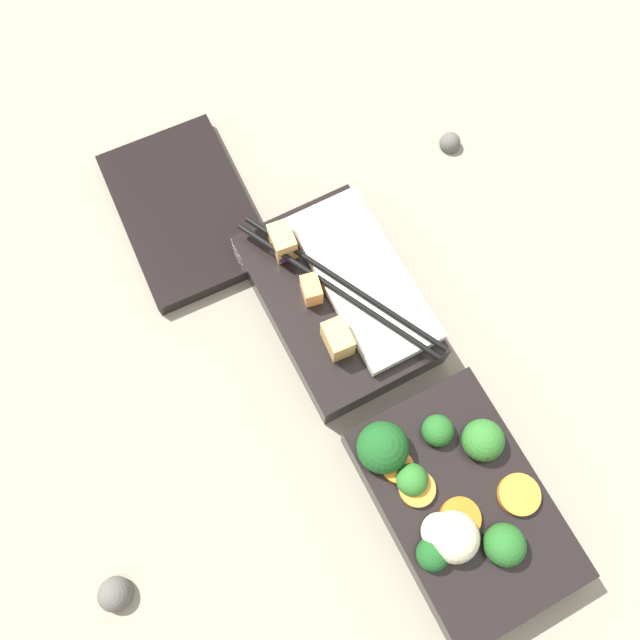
{
  "coord_description": "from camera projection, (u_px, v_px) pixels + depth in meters",
  "views": [
    {
      "loc": [
        -0.09,
        0.12,
        0.56
      ],
      "look_at": [
        0.08,
        0.03,
        0.04
      ],
      "focal_mm": 35.0,
      "sensor_mm": 36.0,
      "label": 1
    }
  ],
  "objects": [
    {
      "name": "pebble_0",
      "position": [
        450.0,
        143.0,
        0.65
      ],
      "size": [
        0.02,
        0.02,
        0.02
      ],
      "primitive_type": "sphere",
      "color": "#595651",
      "rests_on": "ground_plane"
    },
    {
      "name": "pebble_1",
      "position": [
        115.0,
        594.0,
        0.5
      ],
      "size": [
        0.03,
        0.03,
        0.03
      ],
      "primitive_type": "sphere",
      "color": "#595651",
      "rests_on": "ground_plane"
    },
    {
      "name": "bento_tray_vegetable",
      "position": [
        458.0,
        499.0,
        0.51
      ],
      "size": [
        0.19,
        0.13,
        0.07
      ],
      "color": "black",
      "rests_on": "ground_plane"
    },
    {
      "name": "ground_plane",
      "position": [
        391.0,
        390.0,
        0.57
      ],
      "size": [
        3.0,
        3.0,
        0.0
      ],
      "primitive_type": "plane",
      "color": "gray"
    },
    {
      "name": "bento_lid",
      "position": [
        185.0,
        210.0,
        0.62
      ],
      "size": [
        0.19,
        0.13,
        0.02
      ],
      "primitive_type": "cube",
      "rotation": [
        0.0,
        0.0,
        -0.04
      ],
      "color": "black",
      "rests_on": "ground_plane"
    },
    {
      "name": "bento_tray_rice",
      "position": [
        339.0,
        297.0,
        0.57
      ],
      "size": [
        0.2,
        0.12,
        0.07
      ],
      "color": "black",
      "rests_on": "ground_plane"
    }
  ]
}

